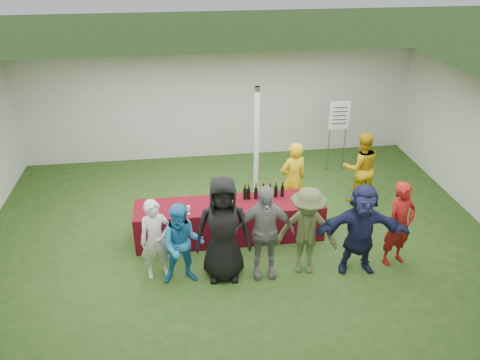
{
  "coord_description": "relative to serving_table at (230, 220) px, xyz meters",
  "views": [
    {
      "loc": [
        -1.0,
        -7.42,
        5.32
      ],
      "look_at": [
        0.02,
        0.16,
        1.25
      ],
      "focal_mm": 35.0,
      "sensor_mm": 36.0,
      "label": 1
    }
  ],
  "objects": [
    {
      "name": "staff_back",
      "position": [
        2.97,
        1.03,
        0.44
      ],
      "size": [
        0.82,
        0.65,
        1.63
      ],
      "primitive_type": "imported",
      "rotation": [
        0.0,
        0.0,
        3.1
      ],
      "color": "gold",
      "rests_on": "ground"
    },
    {
      "name": "wine_list_sign",
      "position": [
        2.94,
        2.56,
        0.94
      ],
      "size": [
        0.5,
        0.03,
        1.8
      ],
      "color": "slate",
      "rests_on": "ground"
    },
    {
      "name": "water_bottle",
      "position": [
        0.05,
        0.08,
        0.48
      ],
      "size": [
        0.07,
        0.07,
        0.23
      ],
      "color": "silver",
      "rests_on": "serving_table"
    },
    {
      "name": "customer_2",
      "position": [
        -0.24,
        -1.15,
        0.58
      ],
      "size": [
        0.98,
        0.67,
        1.92
      ],
      "primitive_type": "imported",
      "rotation": [
        0.0,
        0.0,
        -0.07
      ],
      "color": "black",
      "rests_on": "ground"
    },
    {
      "name": "wine_bottles",
      "position": [
        0.67,
        0.15,
        0.5
      ],
      "size": [
        0.81,
        0.1,
        0.32
      ],
      "color": "black",
      "rests_on": "serving_table"
    },
    {
      "name": "customer_6",
      "position": [
        2.85,
        -1.18,
        0.43
      ],
      "size": [
        0.68,
        0.55,
        1.61
      ],
      "primitive_type": "imported",
      "rotation": [
        0.0,
        0.0,
        0.32
      ],
      "color": "maroon",
      "rests_on": "ground"
    },
    {
      "name": "customer_0",
      "position": [
        -1.36,
        -0.99,
        0.37
      ],
      "size": [
        0.61,
        0.47,
        1.49
      ],
      "primitive_type": "imported",
      "rotation": [
        0.0,
        0.0,
        0.24
      ],
      "color": "silver",
      "rests_on": "ground"
    },
    {
      "name": "tent",
      "position": [
        0.68,
        1.04,
        0.98
      ],
      "size": [
        10.0,
        10.0,
        10.0
      ],
      "color": "white",
      "rests_on": "ground"
    },
    {
      "name": "customer_3",
      "position": [
        0.45,
        -1.19,
        0.5
      ],
      "size": [
        1.05,
        0.5,
        1.75
      ],
      "primitive_type": "imported",
      "rotation": [
        0.0,
        0.0,
        -0.07
      ],
      "color": "slate",
      "rests_on": "ground"
    },
    {
      "name": "wine_glasses",
      "position": [
        -0.88,
        -0.27,
        0.49
      ],
      "size": [
        1.12,
        0.12,
        0.16
      ],
      "color": "silver",
      "rests_on": "serving_table"
    },
    {
      "name": "staff_pourer",
      "position": [
        1.38,
        0.66,
        0.45
      ],
      "size": [
        0.69,
        0.55,
        1.65
      ],
      "primitive_type": "imported",
      "rotation": [
        0.0,
        0.0,
        3.43
      ],
      "color": "gold",
      "rests_on": "ground"
    },
    {
      "name": "customer_1",
      "position": [
        -0.92,
        -1.2,
        0.37
      ],
      "size": [
        0.74,
        0.59,
        1.5
      ],
      "primitive_type": "imported",
      "rotation": [
        0.0,
        0.0,
        -0.03
      ],
      "color": "#1F76B9",
      "rests_on": "ground"
    },
    {
      "name": "customer_4",
      "position": [
        1.18,
        -1.2,
        0.45
      ],
      "size": [
        1.18,
        0.84,
        1.65
      ],
      "primitive_type": "imported",
      "rotation": [
        0.0,
        0.0,
        -0.23
      ],
      "color": "#434E29",
      "rests_on": "ground"
    },
    {
      "name": "serving_table",
      "position": [
        0.0,
        0.0,
        0.0
      ],
      "size": [
        3.6,
        0.8,
        0.75
      ],
      "primitive_type": "cube",
      "color": "maroon",
      "rests_on": "ground"
    },
    {
      "name": "bar_towel",
      "position": [
        1.57,
        0.05,
        0.39
      ],
      "size": [
        0.25,
        0.18,
        0.03
      ],
      "primitive_type": "cube",
      "color": "white",
      "rests_on": "serving_table"
    },
    {
      "name": "dump_bucket",
      "position": [
        1.53,
        -0.22,
        0.46
      ],
      "size": [
        0.27,
        0.27,
        0.18
      ],
      "primitive_type": "cylinder",
      "color": "slate",
      "rests_on": "serving_table"
    },
    {
      "name": "ground",
      "position": [
        0.18,
        -0.16,
        -0.38
      ],
      "size": [
        60.0,
        60.0,
        0.0
      ],
      "primitive_type": "plane",
      "color": "#284719",
      "rests_on": "ground"
    },
    {
      "name": "customer_5",
      "position": [
        2.1,
        -1.29,
        0.47
      ],
      "size": [
        1.62,
        0.68,
        1.69
      ],
      "primitive_type": "imported",
      "rotation": [
        0.0,
        0.0,
        -0.12
      ],
      "color": "#181D41",
      "rests_on": "ground"
    }
  ]
}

